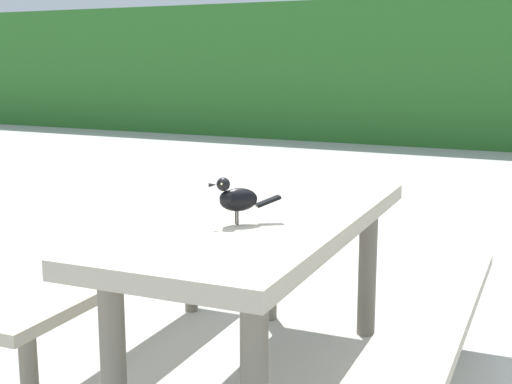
% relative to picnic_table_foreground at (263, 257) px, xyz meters
% --- Properties ---
extents(picnic_table_foreground, '(1.77, 1.84, 0.74)m').
position_rel_picnic_table_foreground_xyz_m(picnic_table_foreground, '(0.00, 0.00, 0.00)').
color(picnic_table_foreground, '#B2A893').
rests_on(picnic_table_foreground, ground).
extents(bird_grackle, '(0.22, 0.22, 0.18)m').
position_rel_picnic_table_foreground_xyz_m(bird_grackle, '(-0.01, -0.21, 0.29)').
color(bird_grackle, black).
rests_on(bird_grackle, picnic_table_foreground).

